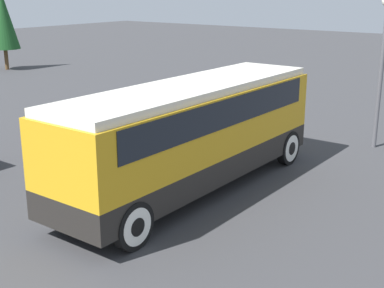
% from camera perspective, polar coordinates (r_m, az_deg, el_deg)
% --- Properties ---
extents(ground_plane, '(120.00, 120.00, 0.00)m').
position_cam_1_polar(ground_plane, '(16.20, -0.00, -4.97)').
color(ground_plane, '#38383A').
extents(tour_bus, '(9.90, 2.62, 3.25)m').
position_cam_1_polar(tour_bus, '(15.67, 0.21, 1.85)').
color(tour_bus, black).
rests_on(tour_bus, ground_plane).
extents(parked_car_near, '(4.50, 1.92, 1.37)m').
position_cam_1_polar(parked_car_near, '(23.00, -8.11, 3.14)').
color(parked_car_near, maroon).
rests_on(parked_car_near, ground_plane).
extents(lamp_post, '(0.44, 0.44, 5.65)m').
position_cam_1_polar(lamp_post, '(20.98, 19.74, 9.47)').
color(lamp_post, '#515156').
rests_on(lamp_post, ground_plane).
extents(tree_center, '(2.19, 2.19, 5.93)m').
position_cam_1_polar(tree_center, '(42.06, -19.57, 12.52)').
color(tree_center, brown).
rests_on(tree_center, ground_plane).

